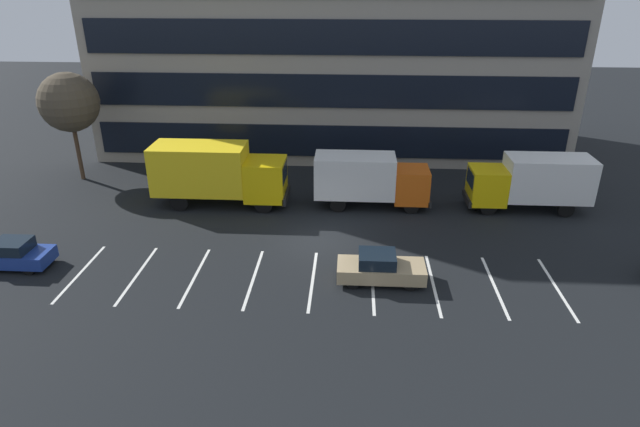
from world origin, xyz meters
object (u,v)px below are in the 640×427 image
(bare_tree, at_px, (69,102))
(box_truck_yellow, at_px, (532,181))
(box_truck_yellow_all, at_px, (217,172))
(sedan_tan, at_px, (380,268))
(box_truck_orange, at_px, (369,178))
(sedan_navy, at_px, (11,254))

(bare_tree, bearing_deg, box_truck_yellow, -6.81)
(box_truck_yellow_all, distance_m, sedan_tan, 12.93)
(box_truck_orange, bearing_deg, bare_tree, 169.66)
(box_truck_yellow, bearing_deg, sedan_navy, -162.39)
(sedan_tan, bearing_deg, box_truck_yellow_all, 138.20)
(sedan_navy, relative_size, sedan_tan, 0.96)
(sedan_navy, xyz_separation_m, bare_tree, (-2.25, 12.14, 4.68))
(sedan_navy, bearing_deg, box_truck_yellow, 17.61)
(box_truck_orange, height_order, sedan_navy, box_truck_orange)
(sedan_tan, height_order, bare_tree, bare_tree)
(box_truck_yellow_all, xyz_separation_m, box_truck_yellow, (18.89, 0.35, -0.26))
(box_truck_yellow_all, bearing_deg, box_truck_yellow, 1.05)
(box_truck_orange, relative_size, bare_tree, 0.95)
(box_truck_yellow, distance_m, bare_tree, 29.85)
(box_truck_yellow_all, distance_m, box_truck_yellow, 18.89)
(box_truck_orange, xyz_separation_m, sedan_navy, (-17.53, -8.53, -1.16))
(sedan_tan, bearing_deg, box_truck_orange, 92.24)
(sedan_navy, distance_m, bare_tree, 13.21)
(box_truck_yellow, distance_m, sedan_tan, 12.94)
(box_truck_orange, bearing_deg, box_truck_yellow_all, -178.43)
(box_truck_yellow, distance_m, box_truck_orange, 9.66)
(box_truck_orange, bearing_deg, sedan_tan, -87.76)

